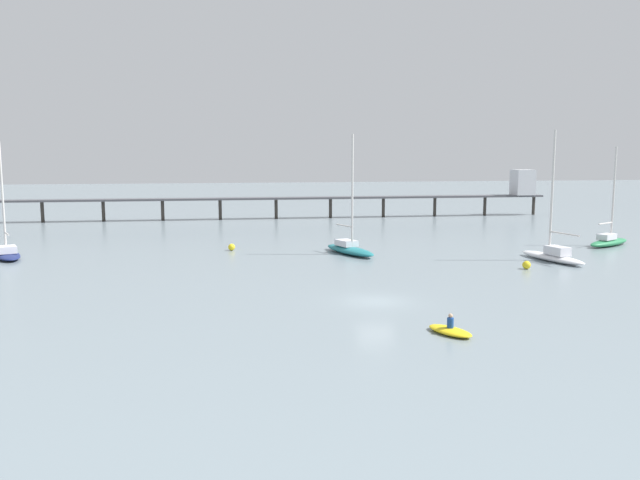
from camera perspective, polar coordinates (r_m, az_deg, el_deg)
ground_plane at (r=42.00m, az=5.08°, el=-5.59°), size 400.00×400.00×0.00m
pier at (r=100.45m, az=4.28°, el=4.27°), size 88.52×4.69×7.52m
sailboat_teal at (r=62.24m, az=2.69°, el=-0.65°), size 4.53×8.28×11.75m
sailboat_green at (r=74.54m, az=24.80°, el=0.02°), size 7.29×5.09×10.65m
sailboat_white at (r=61.64m, az=20.45°, el=-1.14°), size 3.23×8.22×12.01m
sailboat_navy at (r=66.64m, az=-26.62°, el=-0.95°), size 4.78×7.54×10.99m
dinghy_yellow at (r=35.01m, az=11.76°, el=-8.05°), size 2.39×3.17×1.14m
mooring_buoy_outer at (r=56.59m, az=18.28°, el=-2.17°), size 0.71×0.71×0.71m
mooring_buoy_far at (r=65.06m, az=-8.05°, el=-0.64°), size 0.71×0.71×0.71m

